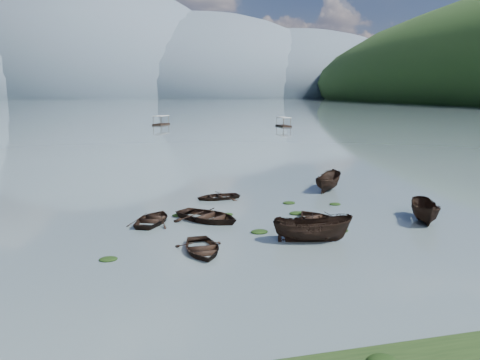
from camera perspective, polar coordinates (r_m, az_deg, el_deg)
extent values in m
plane|color=slate|center=(27.83, 5.99, -8.49)|extent=(2400.00, 2400.00, 0.00)
ellipsoid|color=#475666|center=(926.15, -17.26, 9.58)|extent=(520.00, 520.00, 340.00)
ellipsoid|color=#475666|center=(936.68, -4.77, 10.02)|extent=(520.00, 520.00, 260.00)
ellipsoid|color=#475666|center=(981.55, 5.82, 10.03)|extent=(520.00, 520.00, 220.00)
imported|color=black|center=(27.45, -4.66, -8.75)|extent=(2.97, 4.14, 0.85)
imported|color=black|center=(33.92, -10.50, -5.10)|extent=(4.49, 5.08, 0.87)
imported|color=black|center=(29.54, 8.80, -7.43)|extent=(5.21, 2.90, 1.90)
imported|color=black|center=(33.87, 9.58, -5.09)|extent=(3.96, 4.92, 0.90)
imported|color=black|center=(36.14, 21.60, -4.71)|extent=(3.57, 4.93, 1.79)
imported|color=black|center=(33.89, -3.92, -4.96)|extent=(6.08, 6.24, 1.06)
imported|color=black|center=(40.64, -2.73, -2.31)|extent=(4.15, 3.23, 0.79)
imported|color=black|center=(45.05, 10.63, -1.21)|extent=(4.55, 4.91, 1.88)
ellipsoid|color=black|center=(27.13, -15.74, -9.36)|extent=(1.01, 0.83, 0.22)
ellipsoid|color=black|center=(31.00, 2.38, -6.43)|extent=(1.15, 0.92, 0.25)
ellipsoid|color=black|center=(31.89, 11.89, -6.17)|extent=(1.37, 1.10, 0.30)
ellipsoid|color=black|center=(39.31, 11.52, -2.96)|extent=(0.96, 0.81, 0.21)
ellipsoid|color=black|center=(35.86, 6.95, -4.14)|extent=(1.19, 0.95, 0.25)
ellipsoid|color=black|center=(35.40, -7.51, -4.35)|extent=(0.97, 0.78, 0.20)
ellipsoid|color=black|center=(35.39, -1.53, -4.27)|extent=(0.87, 0.73, 0.18)
ellipsoid|color=black|center=(39.13, 6.01, -2.87)|extent=(1.06, 0.85, 0.23)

